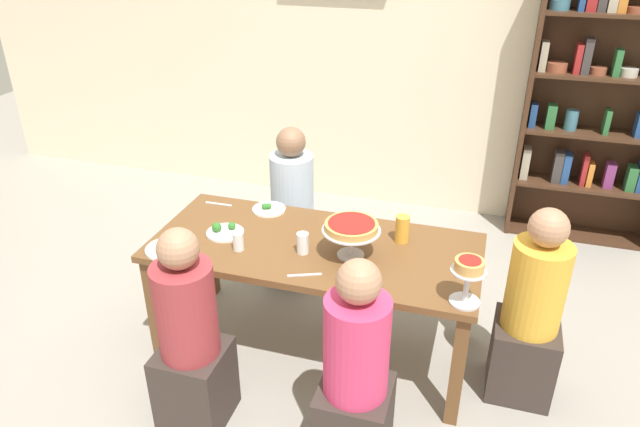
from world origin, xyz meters
The scene contains 18 objects.
ground_plane centered at (0.00, 0.00, 0.00)m, with size 12.00×12.00×0.00m, color gray.
rear_partition centered at (0.00, 2.20, 1.40)m, with size 8.00×0.12×2.80m, color beige.
dining_table centered at (0.00, 0.00, 0.65)m, with size 1.86×0.83×0.74m.
bookshelf centered at (1.63, 2.01, 1.15)m, with size 1.10×0.30×2.21m.
diner_near_left centered at (-0.43, -0.71, 0.49)m, with size 0.34×0.34×1.15m.
diner_far_left centered at (-0.40, 0.73, 0.49)m, with size 0.34×0.34×1.15m.
diner_head_east centered at (1.20, -0.01, 0.49)m, with size 0.34×0.34×1.15m.
diner_near_right centered at (0.42, -0.73, 0.49)m, with size 0.34×0.34×1.15m.
deep_dish_pizza_stand centered at (0.22, -0.05, 0.91)m, with size 0.32×0.32×0.21m.
personal_pizza_stand centered at (0.86, -0.31, 0.91)m, with size 0.17×0.17×0.24m.
salad_plate_near_diner centered at (-0.41, 0.32, 0.75)m, with size 0.21×0.21×0.05m.
salad_plate_far_diner centered at (-0.55, -0.03, 0.76)m, with size 0.22×0.22×0.07m.
salad_plate_spare centered at (-0.77, -0.30, 0.76)m, with size 0.26×0.26×0.07m.
beer_glass_amber_tall centered at (0.46, 0.18, 0.82)m, with size 0.08×0.08×0.16m, color gold.
water_glass_clear_near centered at (-0.04, -0.10, 0.80)m, with size 0.07×0.07×0.12m, color white.
water_glass_clear_far centered at (-0.39, -0.17, 0.79)m, with size 0.06×0.06×0.11m, color white.
cutlery_fork_near centered at (0.04, -0.31, 0.74)m, with size 0.18×0.02×0.01m, color silver.
cutlery_knife_near centered at (-0.74, 0.31, 0.74)m, with size 0.18×0.02×0.01m, color silver.
Camera 1 is at (0.86, -2.73, 2.45)m, focal length 32.97 mm.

